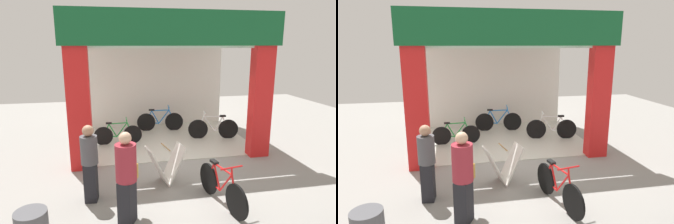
% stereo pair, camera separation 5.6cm
% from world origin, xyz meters
% --- Properties ---
extents(ground_plane, '(18.68, 18.68, 0.00)m').
position_xyz_m(ground_plane, '(0.00, 0.00, 0.00)').
color(ground_plane, gray).
rests_on(ground_plane, ground).
extents(shop_facade, '(5.54, 4.10, 3.90)m').
position_xyz_m(shop_facade, '(0.00, 1.81, 2.06)').
color(shop_facade, beige).
rests_on(shop_facade, ground).
extents(bicycle_inside_0, '(1.50, 0.41, 0.82)m').
position_xyz_m(bicycle_inside_0, '(-1.45, 1.70, 0.33)').
color(bicycle_inside_0, black).
rests_on(bicycle_inside_0, ground).
extents(bicycle_inside_1, '(1.67, 0.46, 0.92)m').
position_xyz_m(bicycle_inside_1, '(0.09, 2.91, 0.37)').
color(bicycle_inside_1, black).
rests_on(bicycle_inside_1, ground).
extents(bicycle_inside_2, '(1.65, 0.45, 0.92)m').
position_xyz_m(bicycle_inside_2, '(1.68, 1.65, 0.37)').
color(bicycle_inside_2, black).
rests_on(bicycle_inside_2, ground).
extents(bicycle_parked_0, '(0.46, 1.65, 0.92)m').
position_xyz_m(bicycle_parked_0, '(0.41, -2.34, 0.37)').
color(bicycle_parked_0, black).
rests_on(bicycle_parked_0, ground).
extents(sandwich_board_sign, '(0.91, 0.66, 0.88)m').
position_xyz_m(sandwich_board_sign, '(-0.48, -1.18, 0.43)').
color(sandwich_board_sign, silver).
rests_on(sandwich_board_sign, ground).
extents(pedestrian_0, '(0.37, 0.37, 1.58)m').
position_xyz_m(pedestrian_0, '(-2.09, -1.66, 0.81)').
color(pedestrian_0, black).
rests_on(pedestrian_0, ground).
extents(pedestrian_2, '(0.49, 0.64, 1.67)m').
position_xyz_m(pedestrian_2, '(-1.42, -2.57, 0.87)').
color(pedestrian_2, black).
rests_on(pedestrian_2, ground).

